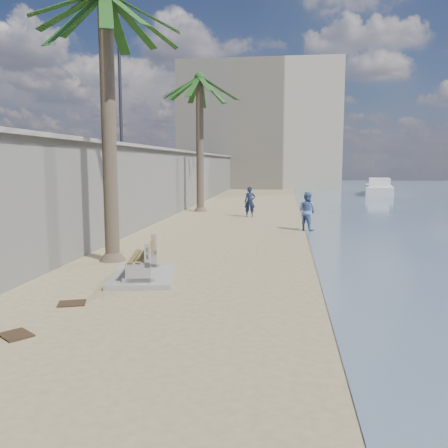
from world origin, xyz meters
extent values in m
plane|color=#9C8760|center=(0.00, 0.00, 0.00)|extent=(140.00, 140.00, 0.00)
cube|color=gray|center=(-5.20, 20.00, 1.75)|extent=(0.45, 70.00, 3.50)
cube|color=gray|center=(-5.20, 20.00, 3.55)|extent=(0.80, 70.00, 0.12)
cube|color=#B7AA93|center=(-2.00, 52.00, 7.00)|extent=(18.00, 12.00, 14.00)
cube|color=gray|center=(-2.33, 5.44, 0.06)|extent=(1.87, 2.43, 0.12)
cylinder|color=brown|center=(-3.87, 7.49, 3.70)|extent=(0.42, 0.42, 7.41)
cylinder|color=brown|center=(-3.90, 22.05, 3.86)|extent=(0.44, 0.44, 7.72)
cylinder|color=#2D2D33|center=(-5.10, 12.00, 6.11)|extent=(0.12, 0.12, 5.00)
cylinder|color=#2D2D33|center=(-5.10, 12.00, 8.61)|extent=(0.28, 0.28, 0.25)
imported|color=#151D3B|center=(-0.74, 19.39, 0.92)|extent=(0.69, 0.49, 1.84)
imported|color=#4E6EA1|center=(2.06, 14.63, 0.91)|extent=(1.11, 1.07, 1.81)
cube|color=#382616|center=(-3.24, 1.39, 0.01)|extent=(0.68, 0.66, 0.03)
cube|color=#382616|center=(-3.12, 3.20, 0.01)|extent=(0.64, 0.58, 0.03)
camera|label=1|loc=(1.16, -5.64, 2.84)|focal=38.00mm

